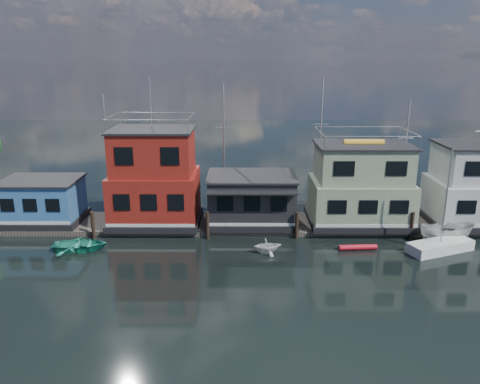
{
  "coord_description": "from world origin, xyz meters",
  "views": [
    {
      "loc": [
        -1.24,
        -25.21,
        13.84
      ],
      "look_at": [
        -1.46,
        12.0,
        3.0
      ],
      "focal_mm": 35.0,
      "sensor_mm": 36.0,
      "label": 1
    }
  ],
  "objects_px": {
    "dinghy_white": "(267,245)",
    "red_kayak": "(358,247)",
    "houseboat_red": "(155,179)",
    "dinghy_teal": "(80,245)",
    "motorboat": "(447,233)",
    "houseboat_blue": "(42,201)",
    "houseboat_dark": "(251,199)",
    "houseboat_green": "(361,186)",
    "day_sailer": "(440,246)"
  },
  "relations": [
    {
      "from": "dinghy_teal",
      "to": "dinghy_white",
      "type": "height_order",
      "value": "dinghy_white"
    },
    {
      "from": "houseboat_blue",
      "to": "dinghy_teal",
      "type": "distance_m",
      "value": 7.23
    },
    {
      "from": "houseboat_blue",
      "to": "dinghy_teal",
      "type": "bearing_deg",
      "value": -47.55
    },
    {
      "from": "houseboat_dark",
      "to": "dinghy_white",
      "type": "relative_size",
      "value": 3.44
    },
    {
      "from": "houseboat_green",
      "to": "day_sailer",
      "type": "relative_size",
      "value": 1.06
    },
    {
      "from": "houseboat_dark",
      "to": "day_sailer",
      "type": "height_order",
      "value": "day_sailer"
    },
    {
      "from": "houseboat_dark",
      "to": "motorboat",
      "type": "xyz_separation_m",
      "value": [
        14.96,
        -3.5,
        -1.62
      ]
    },
    {
      "from": "houseboat_red",
      "to": "dinghy_white",
      "type": "bearing_deg",
      "value": -31.65
    },
    {
      "from": "houseboat_green",
      "to": "day_sailer",
      "type": "height_order",
      "value": "day_sailer"
    },
    {
      "from": "dinghy_white",
      "to": "day_sailer",
      "type": "bearing_deg",
      "value": -99.88
    },
    {
      "from": "dinghy_teal",
      "to": "red_kayak",
      "type": "relative_size",
      "value": 1.4
    },
    {
      "from": "houseboat_blue",
      "to": "red_kayak",
      "type": "distance_m",
      "value": 25.9
    },
    {
      "from": "houseboat_red",
      "to": "motorboat",
      "type": "relative_size",
      "value": 2.86
    },
    {
      "from": "red_kayak",
      "to": "houseboat_red",
      "type": "bearing_deg",
      "value": 157.92
    },
    {
      "from": "houseboat_green",
      "to": "dinghy_white",
      "type": "height_order",
      "value": "houseboat_green"
    },
    {
      "from": "dinghy_white",
      "to": "red_kayak",
      "type": "distance_m",
      "value": 6.8
    },
    {
      "from": "houseboat_red",
      "to": "houseboat_green",
      "type": "distance_m",
      "value": 17.01
    },
    {
      "from": "houseboat_dark",
      "to": "houseboat_red",
      "type": "bearing_deg",
      "value": 179.86
    },
    {
      "from": "houseboat_red",
      "to": "houseboat_green",
      "type": "bearing_deg",
      "value": 0.0
    },
    {
      "from": "red_kayak",
      "to": "houseboat_green",
      "type": "bearing_deg",
      "value": 72.45
    },
    {
      "from": "dinghy_teal",
      "to": "houseboat_blue",
      "type": "bearing_deg",
      "value": 37.24
    },
    {
      "from": "dinghy_teal",
      "to": "red_kayak",
      "type": "xyz_separation_m",
      "value": [
        20.59,
        0.13,
        -0.2
      ]
    },
    {
      "from": "dinghy_white",
      "to": "houseboat_blue",
      "type": "bearing_deg",
      "value": 61.96
    },
    {
      "from": "red_kayak",
      "to": "day_sailer",
      "type": "height_order",
      "value": "day_sailer"
    },
    {
      "from": "houseboat_red",
      "to": "dinghy_white",
      "type": "distance_m",
      "value": 11.21
    },
    {
      "from": "dinghy_white",
      "to": "motorboat",
      "type": "height_order",
      "value": "motorboat"
    },
    {
      "from": "houseboat_blue",
      "to": "day_sailer",
      "type": "xyz_separation_m",
      "value": [
        31.3,
        -5.27,
        -1.75
      ]
    },
    {
      "from": "motorboat",
      "to": "houseboat_blue",
      "type": "bearing_deg",
      "value": 83.32
    },
    {
      "from": "dinghy_white",
      "to": "motorboat",
      "type": "bearing_deg",
      "value": -92.86
    },
    {
      "from": "houseboat_dark",
      "to": "red_kayak",
      "type": "distance_m",
      "value": 9.55
    },
    {
      "from": "houseboat_blue",
      "to": "houseboat_green",
      "type": "relative_size",
      "value": 0.76
    },
    {
      "from": "houseboat_red",
      "to": "dinghy_white",
      "type": "xyz_separation_m",
      "value": [
        9.06,
        -5.58,
        -3.54
      ]
    },
    {
      "from": "houseboat_red",
      "to": "dinghy_teal",
      "type": "xyz_separation_m",
      "value": [
        -4.77,
        -5.17,
        -3.69
      ]
    },
    {
      "from": "dinghy_teal",
      "to": "red_kayak",
      "type": "bearing_deg",
      "value": -94.85
    },
    {
      "from": "day_sailer",
      "to": "red_kayak",
      "type": "bearing_deg",
      "value": 155.69
    },
    {
      "from": "dinghy_teal",
      "to": "houseboat_dark",
      "type": "bearing_deg",
      "value": -73.24
    },
    {
      "from": "houseboat_green",
      "to": "red_kayak",
      "type": "bearing_deg",
      "value": -103.15
    },
    {
      "from": "houseboat_red",
      "to": "red_kayak",
      "type": "relative_size",
      "value": 4.19
    },
    {
      "from": "dinghy_teal",
      "to": "dinghy_white",
      "type": "distance_m",
      "value": 13.83
    },
    {
      "from": "houseboat_dark",
      "to": "motorboat",
      "type": "height_order",
      "value": "houseboat_dark"
    },
    {
      "from": "red_kayak",
      "to": "dinghy_white",
      "type": "bearing_deg",
      "value": -179.86
    },
    {
      "from": "dinghy_white",
      "to": "red_kayak",
      "type": "bearing_deg",
      "value": -96.75
    },
    {
      "from": "houseboat_green",
      "to": "dinghy_teal",
      "type": "relative_size",
      "value": 2.13
    },
    {
      "from": "houseboat_dark",
      "to": "day_sailer",
      "type": "distance_m",
      "value": 14.89
    },
    {
      "from": "dinghy_teal",
      "to": "motorboat",
      "type": "height_order",
      "value": "motorboat"
    },
    {
      "from": "houseboat_green",
      "to": "dinghy_teal",
      "type": "height_order",
      "value": "houseboat_green"
    },
    {
      "from": "houseboat_green",
      "to": "dinghy_white",
      "type": "relative_size",
      "value": 3.9
    },
    {
      "from": "houseboat_blue",
      "to": "dinghy_teal",
      "type": "xyz_separation_m",
      "value": [
        4.73,
        -5.17,
        -1.8
      ]
    },
    {
      "from": "red_kayak",
      "to": "dinghy_teal",
      "type": "bearing_deg",
      "value": 175.95
    },
    {
      "from": "dinghy_white",
      "to": "red_kayak",
      "type": "xyz_separation_m",
      "value": [
        6.77,
        0.54,
        -0.36
      ]
    }
  ]
}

